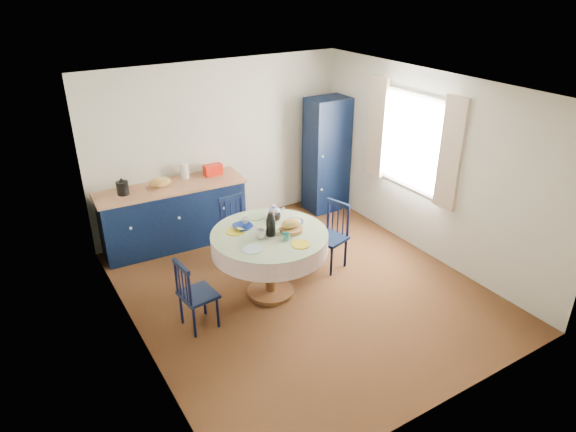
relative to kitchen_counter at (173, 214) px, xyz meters
name	(u,v)px	position (x,y,z in m)	size (l,w,h in m)	color
floor	(302,289)	(0.92, -1.96, -0.47)	(4.50, 4.50, 0.00)	black
ceiling	(305,89)	(0.92, -1.96, 2.03)	(4.50, 4.50, 0.00)	white
wall_back	(221,146)	(0.92, 0.29, 0.78)	(4.00, 0.02, 2.50)	beige
wall_left	(130,242)	(-1.08, -1.96, 0.78)	(0.02, 4.50, 2.50)	beige
wall_right	(429,166)	(2.92, -1.96, 0.78)	(0.02, 4.50, 2.50)	beige
window	(412,141)	(2.88, -1.66, 1.05)	(0.10, 1.74, 1.45)	white
kitchen_counter	(173,214)	(0.00, 0.00, 0.00)	(2.09, 0.75, 1.16)	black
pantry_cabinet	(327,155)	(2.58, -0.11, 0.45)	(0.65, 0.48, 1.85)	black
dining_table	(270,243)	(0.55, -1.82, 0.24)	(1.38, 1.38, 1.12)	#542C18
chair_left	(195,294)	(-0.48, -1.96, -0.04)	(0.40, 0.42, 0.85)	black
chair_far	(236,228)	(0.60, -0.80, -0.03)	(0.40, 0.39, 0.88)	black
chair_right	(331,235)	(1.56, -1.67, -0.02)	(0.48, 0.50, 0.90)	black
mug_a	(260,234)	(0.40, -1.87, 0.42)	(0.13, 0.13, 0.10)	silver
mug_b	(286,237)	(0.62, -2.07, 0.41)	(0.09, 0.09, 0.09)	#2E7670
mug_c	(276,217)	(0.79, -1.57, 0.41)	(0.11, 0.11, 0.09)	black
mug_d	(246,221)	(0.41, -1.49, 0.41)	(0.10, 0.10, 0.09)	silver
cobalt_bowl	(243,227)	(0.33, -1.57, 0.39)	(0.23, 0.23, 0.06)	navy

